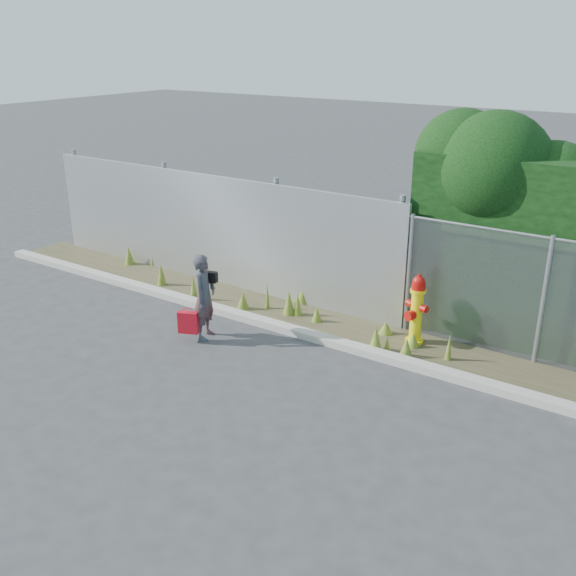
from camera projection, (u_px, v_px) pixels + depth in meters
The scene contains 8 objects.
ground at pixel (252, 386), 9.23m from camera, with size 80.00×80.00×0.00m, color #363638.
curb at pixel (316, 337), 10.61m from camera, with size 16.00×0.22×0.12m, color #A19E92.
weed_strip at pixel (355, 326), 10.87m from camera, with size 16.00×1.36×0.53m.
corrugated_fence at pixel (210, 229), 12.83m from camera, with size 8.50×0.21×2.30m.
fire_hydrant at pixel (416, 310), 10.33m from camera, with size 0.40×0.36×1.20m.
woman at pixel (204, 297), 10.48m from camera, with size 0.53×0.35×1.46m, color #0F5A5F.
red_tote_bag at pixel (188, 322), 10.45m from camera, with size 0.33×0.12×0.44m.
black_shoulder_bag at pixel (210, 277), 10.45m from camera, with size 0.24×0.10×0.18m.
Camera 1 is at (4.90, -6.43, 4.70)m, focal length 40.00 mm.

